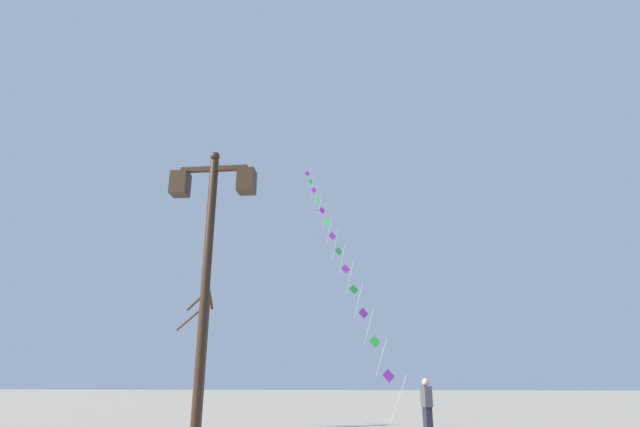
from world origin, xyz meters
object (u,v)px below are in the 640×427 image
at_px(twin_lantern_lamp_post, 208,247).
at_px(kite_flyer, 427,406).
at_px(kite_train, 335,241).
at_px(bare_tree, 202,354).

bearing_deg(twin_lantern_lamp_post, kite_flyer, 65.17).
relative_size(twin_lantern_lamp_post, kite_flyer, 3.11).
xyz_separation_m(twin_lantern_lamp_post, kite_train, (0.54, 20.72, 5.75)).
height_order(twin_lantern_lamp_post, kite_train, kite_train).
xyz_separation_m(twin_lantern_lamp_post, kite_flyer, (4.14, 8.96, -2.76)).
distance_m(kite_train, kite_flyer, 14.96).
bearing_deg(twin_lantern_lamp_post, kite_train, 88.50).
bearing_deg(kite_flyer, twin_lantern_lamp_post, 138.16).
height_order(kite_flyer, bare_tree, bare_tree).
bearing_deg(kite_train, twin_lantern_lamp_post, -91.50).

